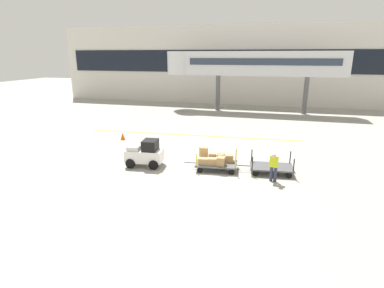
{
  "coord_description": "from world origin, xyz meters",
  "views": [
    {
      "loc": [
        3.22,
        -15.13,
        6.25
      ],
      "look_at": [
        -1.31,
        2.01,
        1.04
      ],
      "focal_mm": 28.47,
      "sensor_mm": 36.0,
      "label": 1
    }
  ],
  "objects": [
    {
      "name": "jet_bridge",
      "position": [
        0.13,
        19.99,
        5.3
      ],
      "size": [
        19.58,
        3.0,
        6.65
      ],
      "color": "silver",
      "rests_on": "ground_plane"
    },
    {
      "name": "ground_plane",
      "position": [
        0.0,
        0.0,
        0.0
      ],
      "size": [
        120.0,
        120.0,
        0.0
      ],
      "primitive_type": "plane",
      "color": "#9E9B91"
    },
    {
      "name": "terminal_building",
      "position": [
        0.0,
        25.98,
        4.98
      ],
      "size": [
        51.87,
        2.51,
        9.95
      ],
      "color": "beige",
      "rests_on": "ground_plane"
    },
    {
      "name": "apron_lead_line",
      "position": [
        -2.95,
        7.87,
        0.0
      ],
      "size": [
        17.33,
        1.1,
        0.01
      ],
      "primitive_type": "cube",
      "rotation": [
        0.0,
        0.0,
        0.05
      ],
      "color": "yellow",
      "rests_on": "ground_plane"
    },
    {
      "name": "baggage_tug",
      "position": [
        -3.7,
        0.38,
        0.75
      ],
      "size": [
        2.2,
        1.4,
        1.58
      ],
      "color": "white",
      "rests_on": "ground_plane"
    },
    {
      "name": "baggage_cart_middle",
      "position": [
        3.42,
        1.07,
        0.35
      ],
      "size": [
        3.06,
        1.61,
        1.1
      ],
      "color": "#4C4C4F",
      "rests_on": "ground_plane"
    },
    {
      "name": "baggage_handler",
      "position": [
        3.53,
        -0.15,
        0.87
      ],
      "size": [
        0.47,
        0.49,
        1.56
      ],
      "color": "#2D334C",
      "rests_on": "ground_plane"
    },
    {
      "name": "baggage_cart_lead",
      "position": [
        0.34,
        0.81,
        0.55
      ],
      "size": [
        3.06,
        1.61,
        1.18
      ],
      "color": "#4C4C4F",
      "rests_on": "ground_plane"
    },
    {
      "name": "safety_cone_near",
      "position": [
        -7.65,
        5.23,
        0.28
      ],
      "size": [
        0.36,
        0.36,
        0.55
      ],
      "primitive_type": "cone",
      "color": "#EA590F",
      "rests_on": "ground_plane"
    }
  ]
}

